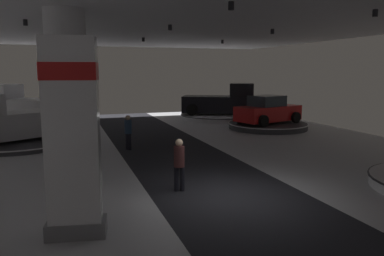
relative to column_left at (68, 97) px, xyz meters
name	(u,v)px	position (x,y,z in m)	size (l,w,h in m)	color
ground	(231,197)	(4.27, -3.34, -2.77)	(24.00, 44.00, 0.06)	silver
column_left	(68,97)	(0.00, 0.00, 0.00)	(1.28, 1.28, 5.50)	silver
brand_sign_pylon	(73,136)	(0.00, -4.61, -0.54)	(1.36, 0.86, 4.27)	slate
display_platform_far_left	(18,141)	(-2.34, 7.12, -2.61)	(5.74, 5.74, 0.24)	#333338
pickup_truck_far_left	(10,121)	(-2.62, 6.96, -1.57)	(5.63, 4.58, 2.30)	silver
display_platform_deep_left	(27,122)	(-2.51, 14.28, -2.54)	(5.68, 5.68, 0.38)	#B7B7BC
pickup_truck_deep_left	(22,105)	(-2.78, 14.46, -1.44)	(5.57, 4.72, 2.30)	silver
display_platform_deep_right	(218,116)	(10.81, 13.16, -2.56)	(5.68, 5.68, 0.35)	silver
pickup_truck_deep_right	(223,102)	(11.10, 13.02, -1.47)	(5.68, 4.37, 2.30)	black
display_platform_far_right	(268,125)	(11.83, 7.66, -2.55)	(4.91, 4.91, 0.36)	#333338
display_car_far_right	(268,111)	(11.80, 7.65, -1.63)	(4.54, 3.14, 1.71)	red
visitor_walking_near	(179,162)	(3.02, -2.39, -1.84)	(0.32, 0.32, 1.59)	black
visitor_walking_far	(128,130)	(2.56, 4.08, -1.84)	(0.32, 0.32, 1.59)	black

